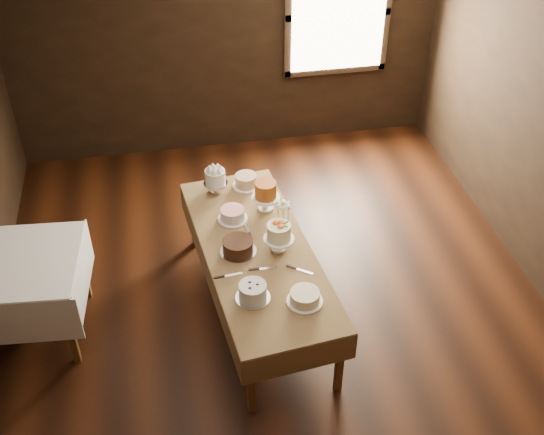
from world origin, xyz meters
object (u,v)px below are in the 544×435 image
Objects in this scene: cake_lattice at (233,215)px; cake_server_a at (268,268)px; cake_chocolate at (238,247)px; cake_swirl at (253,292)px; flower_vase at (283,227)px; cake_server_c at (247,227)px; cake_server_d at (280,223)px; side_table at (21,270)px; cake_flowers at (279,238)px; cake_cream at (305,297)px; cake_caramel at (266,197)px; display_table at (257,254)px; cake_meringue at (216,182)px; cake_speckled at (246,181)px; cake_server_b at (305,271)px; cake_server_e at (234,274)px.

cake_server_a is (0.20, -0.71, -0.05)m from cake_lattice.
cake_server_a is (0.22, -0.25, -0.06)m from cake_chocolate.
flower_vase is at bearing 62.25° from cake_swirl.
cake_server_c is (0.09, 0.89, -0.06)m from cake_swirl.
cake_server_a is at bearing -171.49° from cake_server_d.
side_table is 1.81m from cake_chocolate.
cake_flowers is 0.95× the size of cake_cream.
cake_server_a is at bearing -98.97° from cake_caramel.
display_table is at bearing -2.77° from side_table.
cake_meringue reaches higher than cake_server_c.
cake_server_d is at bearing -71.37° from cake_speckled.
cake_lattice reaches higher than cake_server_a.
cake_meringue reaches higher than cake_server_b.
cake_server_b is (0.28, -1.30, -0.06)m from cake_speckled.
display_table is at bearing 170.01° from cake_server_b.
cake_lattice is at bearing 76.99° from cake_server_e.
cake_lattice is (0.10, -0.46, -0.06)m from cake_meringue.
cake_flowers is at bearing -55.48° from cake_lattice.
flower_vase reaches higher than cake_server_a.
cake_meringue is 0.83× the size of cake_caramel.
cake_chocolate is at bearing 93.15° from cake_swirl.
flower_vase reaches higher than cake_server_e.
flower_vase is (-0.08, 0.53, 0.06)m from cake_server_b.
cake_flowers is at bearing -4.24° from cake_chocolate.
side_table is at bearing -168.97° from cake_lattice.
side_table is 3.72× the size of cake_speckled.
cake_chocolate is 1.51× the size of cake_server_d.
cake_speckled is 1.54m from cake_swirl.
cake_caramel reaches higher than cake_chocolate.
display_table is at bearing -93.27° from cake_speckled.
cake_server_c is (-0.09, -0.64, -0.06)m from cake_speckled.
cake_server_c is 0.34m from flower_vase.
cake_meringue is 1.05× the size of cake_server_e.
cake_chocolate is 1.26× the size of cake_cream.
cake_caramel is 1.27× the size of cake_server_a.
cake_swirl reaches higher than cake_cream.
display_table is 0.49m from cake_server_b.
side_table is at bearing 172.88° from cake_server_a.
cake_server_c is at bearing 106.64° from cake_cream.
cake_server_b is (0.51, -0.35, -0.06)m from cake_chocolate.
cake_flowers is 0.23m from flower_vase.
side_table is 2.05m from cake_server_a.
cake_swirl reaches higher than cake_server_c.
display_table is 9.46× the size of cake_meringue.
cake_server_c is at bearing 83.95° from cake_swirl.
cake_server_d is at bearing 72.00° from cake_server_a.
cake_cream is 1.20× the size of cake_server_a.
flower_vase reaches higher than display_table.
cake_flowers is at bearing -89.41° from cake_caramel.
cake_flowers is at bearing 60.00° from cake_swirl.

